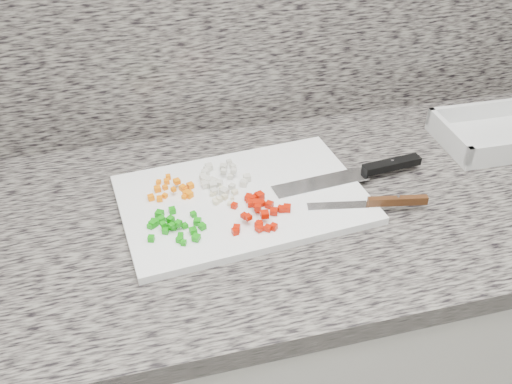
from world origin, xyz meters
TOP-DOWN VIEW (x-y plane):
  - cabinet at (0.00, 1.44)m, footprint 3.92×0.62m
  - countertop at (0.00, 1.44)m, footprint 3.96×0.64m
  - cutting_board at (-0.07, 1.45)m, footprint 0.48×0.34m
  - carrot_pile at (-0.19, 1.50)m, footprint 0.09×0.08m
  - onion_pile at (-0.10, 1.51)m, footprint 0.10×0.12m
  - green_pepper_pile at (-0.21, 1.39)m, footprint 0.10×0.10m
  - red_pepper_pile at (-0.05, 1.39)m, footprint 0.12×0.11m
  - garlic_pile at (-0.11, 1.46)m, footprint 0.05×0.06m
  - chef_knife at (0.19, 1.47)m, footprint 0.32×0.06m
  - paring_knife at (0.17, 1.36)m, footprint 0.22×0.06m
  - tray at (0.52, 1.53)m, footprint 0.25×0.19m

SIDE VIEW (x-z plane):
  - cabinet at x=0.00m, z-range 0.00..0.86m
  - countertop at x=0.00m, z-range 0.86..0.90m
  - cutting_board at x=-0.07m, z-range 0.90..0.92m
  - tray at x=0.52m, z-range 0.89..0.94m
  - garlic_pile at x=-0.11m, z-range 0.91..0.92m
  - chef_knife at x=0.19m, z-range 0.91..0.93m
  - carrot_pile at x=-0.19m, z-range 0.91..0.93m
  - paring_knife at x=0.17m, z-range 0.91..0.93m
  - green_pepper_pile at x=-0.21m, z-range 0.91..0.93m
  - onion_pile at x=-0.10m, z-range 0.91..0.93m
  - red_pepper_pile at x=-0.05m, z-range 0.91..0.93m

